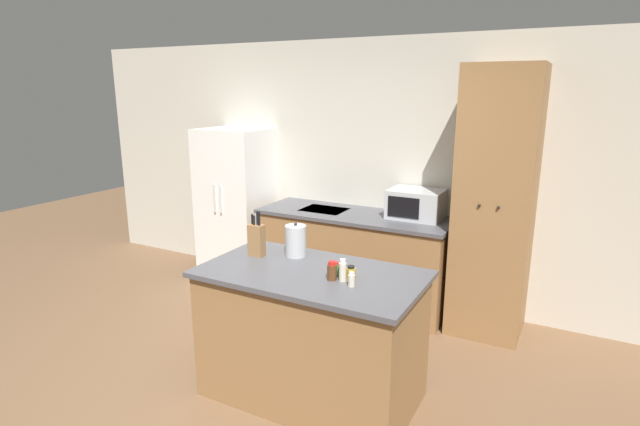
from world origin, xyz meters
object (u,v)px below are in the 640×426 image
object	(u,v)px
spice_bottle_pale_salt	(343,271)
spice_bottle_green_herb	(351,273)
microwave	(416,204)
kettle	(296,241)
refrigerator	(237,205)
spice_bottle_tall_dark	(332,271)
spice_bottle_amber_oil	(352,280)
pantry_cabinet	(495,204)
fire_extinguisher	(204,252)
knife_block	(257,239)
spice_bottle_short_red	(335,269)

from	to	relation	value
spice_bottle_pale_salt	spice_bottle_green_herb	bearing A→B (deg)	67.36
microwave	kettle	world-z (taller)	microwave
refrigerator	spice_bottle_tall_dark	bearing A→B (deg)	-39.34
refrigerator	kettle	distance (m)	2.13
spice_bottle_green_herb	spice_bottle_tall_dark	bearing A→B (deg)	-141.10
spice_bottle_amber_oil	kettle	distance (m)	0.69
refrigerator	pantry_cabinet	xyz separation A→B (m)	(2.76, 0.01, 0.31)
spice_bottle_amber_oil	fire_extinguisher	size ratio (longest dim) A/B	0.20
pantry_cabinet	spice_bottle_tall_dark	size ratio (longest dim) A/B	18.73
spice_bottle_amber_oil	knife_block	bearing A→B (deg)	166.52
spice_bottle_pale_salt	pantry_cabinet	bearing A→B (deg)	69.22
spice_bottle_tall_dark	pantry_cabinet	bearing A→B (deg)	67.32
spice_bottle_amber_oil	spice_bottle_green_herb	xyz separation A→B (m)	(-0.06, 0.12, -0.00)
spice_bottle_short_red	spice_bottle_amber_oil	world-z (taller)	same
knife_block	fire_extinguisher	size ratio (longest dim) A/B	0.74
spice_bottle_short_red	kettle	world-z (taller)	kettle
knife_block	spice_bottle_green_herb	world-z (taller)	knife_block
knife_block	spice_bottle_green_herb	bearing A→B (deg)	-6.06
spice_bottle_amber_oil	fire_extinguisher	distance (m)	3.35
spice_bottle_amber_oil	fire_extinguisher	world-z (taller)	spice_bottle_amber_oil
spice_bottle_short_red	spice_bottle_pale_salt	bearing A→B (deg)	-36.35
knife_block	fire_extinguisher	world-z (taller)	knife_block
pantry_cabinet	spice_bottle_amber_oil	distance (m)	1.83
microwave	spice_bottle_pale_salt	size ratio (longest dim) A/B	3.35
pantry_cabinet	refrigerator	bearing A→B (deg)	-179.78
knife_block	refrigerator	bearing A→B (deg)	131.69
spice_bottle_tall_dark	fire_extinguisher	bearing A→B (deg)	146.66
spice_bottle_tall_dark	spice_bottle_pale_salt	size ratio (longest dim) A/B	0.84
spice_bottle_green_herb	microwave	bearing A→B (deg)	93.77
microwave	pantry_cabinet	bearing A→B (deg)	-6.97
pantry_cabinet	fire_extinguisher	bearing A→B (deg)	179.75
spice_bottle_tall_dark	spice_bottle_green_herb	xyz separation A→B (m)	(0.10, 0.08, -0.02)
spice_bottle_tall_dark	spice_bottle_amber_oil	xyz separation A→B (m)	(0.16, -0.04, -0.01)
microwave	spice_bottle_short_red	size ratio (longest dim) A/B	5.36
refrigerator	knife_block	world-z (taller)	refrigerator
pantry_cabinet	spice_bottle_tall_dark	distance (m)	1.84
spice_bottle_green_herb	spice_bottle_amber_oil	bearing A→B (deg)	-63.79
pantry_cabinet	spice_bottle_green_herb	bearing A→B (deg)	-110.70
spice_bottle_tall_dark	spice_bottle_pale_salt	bearing A→B (deg)	10.13
microwave	knife_block	world-z (taller)	knife_block
spice_bottle_tall_dark	kettle	distance (m)	0.54
kettle	knife_block	bearing A→B (deg)	-152.49
refrigerator	spice_bottle_green_herb	bearing A→B (deg)	-36.72
pantry_cabinet	kettle	bearing A→B (deg)	-129.54
pantry_cabinet	spice_bottle_short_red	size ratio (longest dim) A/B	25.14
spice_bottle_amber_oil	spice_bottle_green_herb	size ratio (longest dim) A/B	1.09
spice_bottle_tall_dark	fire_extinguisher	size ratio (longest dim) A/B	0.27
fire_extinguisher	microwave	bearing A→B (deg)	1.64
microwave	spice_bottle_short_red	world-z (taller)	microwave
refrigerator	spice_bottle_short_red	size ratio (longest dim) A/B	18.40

